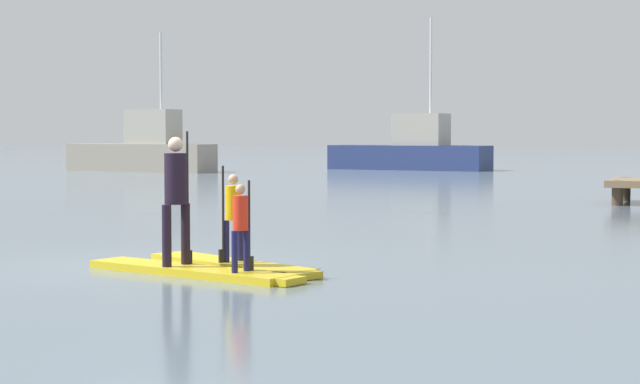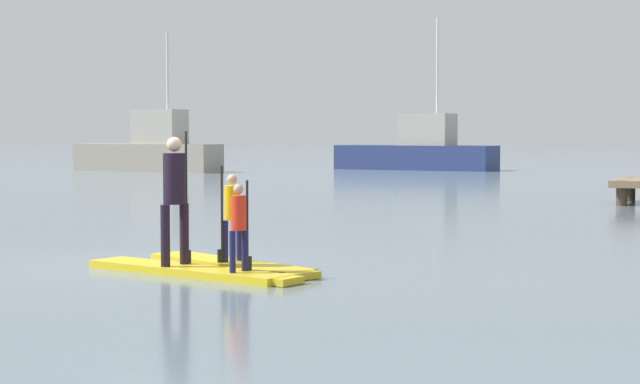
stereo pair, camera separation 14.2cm
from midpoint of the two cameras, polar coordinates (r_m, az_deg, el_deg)
ground_plane at (r=15.25m, az=-9.26°, el=-3.87°), size 240.00×240.00×0.00m
paddleboard_near at (r=14.82m, az=-4.85°, el=-3.85°), size 3.04×1.80×0.10m
paddler_child_solo at (r=14.74m, az=-4.90°, el=-1.07°), size 0.28×0.38×1.31m
paddleboard_far at (r=14.23m, az=-6.94°, el=-4.15°), size 3.38×1.39×0.10m
paddler_adult at (r=14.36m, az=-7.86°, el=0.01°), size 0.37×0.52×1.77m
paddler_child_front at (r=13.63m, az=-4.47°, el=-1.63°), size 0.24×0.38×1.15m
fishing_boat_green_midground at (r=51.97m, az=-9.36°, el=2.19°), size 7.75×2.43×6.51m
motor_boat_small_navy at (r=53.90m, az=4.79°, el=2.19°), size 8.18×2.94×7.46m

